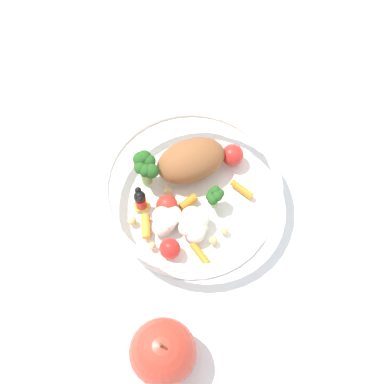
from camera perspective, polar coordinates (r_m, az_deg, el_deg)
The scene contains 3 objects.
ground_plane at distance 0.74m, azimuth -1.15°, elevation -0.94°, with size 2.40×2.40×0.00m, color white.
food_container at distance 0.71m, azimuth -0.31°, elevation 0.32°, with size 0.24×0.24×0.06m.
loose_apple at distance 0.64m, azimuth -3.18°, elevation -17.02°, with size 0.08×0.08×0.09m.
Camera 1 is at (-0.24, 0.21, 0.67)m, focal length 48.94 mm.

